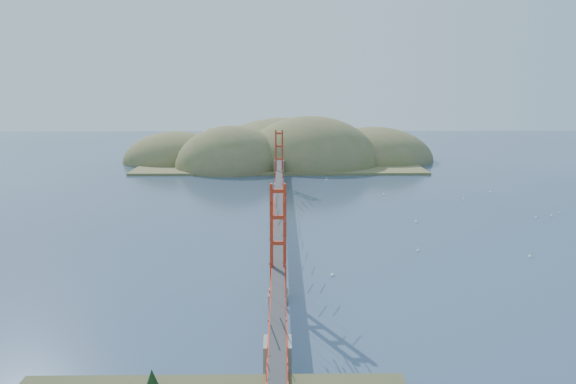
{
  "coord_description": "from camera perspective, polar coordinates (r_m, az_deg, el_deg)",
  "views": [
    {
      "loc": [
        0.23,
        -82.89,
        21.42
      ],
      "look_at": [
        1.38,
        0.0,
        4.92
      ],
      "focal_mm": 35.0,
      "sensor_mm": 36.0,
      "label": 1
    }
  ],
  "objects": [
    {
      "name": "ground",
      "position": [
        85.61,
        -0.93,
        -3.23
      ],
      "size": [
        320.0,
        320.0,
        0.0
      ],
      "primitive_type": "plane",
      "color": "#314563",
      "rests_on": "ground"
    },
    {
      "name": "sailboat_4",
      "position": [
        99.46,
        25.17,
        -2.18
      ],
      "size": [
        0.65,
        0.65,
        0.68
      ],
      "color": "white",
      "rests_on": "ground"
    },
    {
      "name": "sailboat_12",
      "position": [
        123.44,
        3.95,
        1.31
      ],
      "size": [
        0.63,
        0.63,
        0.7
      ],
      "color": "white",
      "rests_on": "ground"
    },
    {
      "name": "sailboat_1",
      "position": [
        88.69,
        12.88,
        -2.9
      ],
      "size": [
        0.63,
        0.63,
        0.71
      ],
      "color": "white",
      "rests_on": "ground"
    },
    {
      "name": "bridge",
      "position": [
        84.31,
        -0.94,
        1.41
      ],
      "size": [
        2.2,
        94.4,
        12.0
      ],
      "color": "gray",
      "rests_on": "ground"
    },
    {
      "name": "far_headlands",
      "position": [
        152.93,
        -0.04,
        3.21
      ],
      "size": [
        84.0,
        58.0,
        25.0
      ],
      "color": "olive",
      "rests_on": "ground"
    },
    {
      "name": "sailboat_7",
      "position": [
        108.12,
        9.66,
        -0.25
      ],
      "size": [
        0.6,
        0.55,
        0.68
      ],
      "color": "white",
      "rests_on": "ground"
    },
    {
      "name": "sailboat_10",
      "position": [
        63.62,
        4.5,
        -8.3
      ],
      "size": [
        0.52,
        0.62,
        0.72
      ],
      "color": "white",
      "rests_on": "ground"
    },
    {
      "name": "sailboat_11",
      "position": [
        102.71,
        25.89,
        -1.85
      ],
      "size": [
        0.57,
        0.57,
        0.6
      ],
      "color": "white",
      "rests_on": "ground"
    },
    {
      "name": "sailboat_3",
      "position": [
        106.69,
        8.8,
        -0.39
      ],
      "size": [
        0.52,
        0.52,
        0.55
      ],
      "color": "white",
      "rests_on": "ground"
    },
    {
      "name": "sailboat_8",
      "position": [
        122.95,
        18.16,
        0.72
      ],
      "size": [
        0.48,
        0.41,
        0.56
      ],
      "color": "white",
      "rests_on": "ground"
    },
    {
      "name": "sailboat_9",
      "position": [
        97.92,
        23.92,
        -2.28
      ],
      "size": [
        0.42,
        0.51,
        0.59
      ],
      "color": "white",
      "rests_on": "ground"
    },
    {
      "name": "sailboat_14",
      "position": [
        74.04,
        13.05,
        -5.75
      ],
      "size": [
        0.51,
        0.54,
        0.6
      ],
      "color": "white",
      "rests_on": "ground"
    },
    {
      "name": "sailboat_15",
      "position": [
        116.28,
        19.87,
        0.04
      ],
      "size": [
        0.59,
        0.63,
        0.7
      ],
      "color": "white",
      "rests_on": "ground"
    },
    {
      "name": "sailboat_17",
      "position": [
        107.52,
        17.38,
        -0.68
      ],
      "size": [
        0.48,
        0.39,
        0.56
      ],
      "color": "white",
      "rests_on": "ground"
    },
    {
      "name": "sailboat_5",
      "position": [
        76.06,
        23.36,
        -5.94
      ],
      "size": [
        0.44,
        0.55,
        0.64
      ],
      "color": "white",
      "rests_on": "ground"
    }
  ]
}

